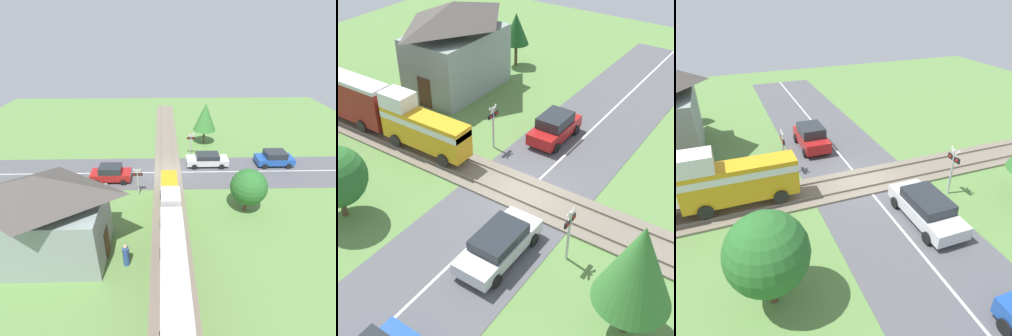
{
  "view_description": "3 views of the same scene",
  "coord_description": "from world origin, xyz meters",
  "views": [
    {
      "loc": [
        0.53,
        23.59,
        13.95
      ],
      "look_at": [
        0.0,
        1.16,
        1.2
      ],
      "focal_mm": 28.0,
      "sensor_mm": 36.0,
      "label": 1
    },
    {
      "loc": [
        -16.14,
        -9.94,
        15.14
      ],
      "look_at": [
        0.0,
        1.16,
        1.2
      ],
      "focal_mm": 50.0,
      "sensor_mm": 36.0,
      "label": 2
    },
    {
      "loc": [
        -14.78,
        6.88,
        10.12
      ],
      "look_at": [
        0.0,
        1.16,
        1.2
      ],
      "focal_mm": 35.0,
      "sensor_mm": 36.0,
      "label": 3
    }
  ],
  "objects": [
    {
      "name": "pedestrian_by_station",
      "position": [
        2.94,
        11.73,
        0.78
      ],
      "size": [
        0.42,
        0.42,
        1.71
      ],
      "color": "#2D4C8E",
      "rests_on": "ground_plane"
    },
    {
      "name": "road_surface",
      "position": [
        0.0,
        0.0,
        0.01
      ],
      "size": [
        48.0,
        6.4,
        0.02
      ],
      "color": "#515156",
      "rests_on": "ground_plane"
    },
    {
      "name": "tree_beyond_track",
      "position": [
        -4.78,
        -7.46,
        3.51
      ],
      "size": [
        2.82,
        2.82,
        5.21
      ],
      "color": "brown",
      "rests_on": "ground_plane"
    },
    {
      "name": "ground_plane",
      "position": [
        0.0,
        0.0,
        0.0
      ],
      "size": [
        60.0,
        60.0,
        0.0
      ],
      "primitive_type": "plane",
      "color": "#5B8442"
    },
    {
      "name": "crossing_signal_east_approach",
      "position": [
        2.74,
        3.94,
        1.8
      ],
      "size": [
        0.9,
        0.18,
        2.78
      ],
      "color": "#B7B7B7",
      "rests_on": "ground_plane"
    },
    {
      "name": "station_building",
      "position": [
        7.8,
        10.76,
        3.05
      ],
      "size": [
        7.54,
        4.87,
        6.25
      ],
      "color": "gray",
      "rests_on": "ground_plane"
    },
    {
      "name": "track_bed",
      "position": [
        0.0,
        0.0,
        0.07
      ],
      "size": [
        2.8,
        48.0,
        0.24
      ],
      "color": "#756B5B",
      "rests_on": "ground_plane"
    },
    {
      "name": "crossing_signal_west_approach",
      "position": [
        -2.74,
        -3.94,
        1.8
      ],
      "size": [
        0.9,
        0.18,
        2.78
      ],
      "color": "#B7B7B7",
      "rests_on": "ground_plane"
    },
    {
      "name": "car_far_side",
      "position": [
        5.6,
        1.44,
        0.85
      ],
      "size": [
        3.86,
        1.88,
        1.65
      ],
      "color": "#A81919",
      "rests_on": "ground_plane"
    },
    {
      "name": "train",
      "position": [
        0.0,
        15.64,
        1.89
      ],
      "size": [
        1.58,
        23.22,
        3.18
      ],
      "color": "gold",
      "rests_on": "track_bed"
    },
    {
      "name": "car_behind_queue",
      "position": [
        -11.66,
        -1.44,
        0.83
      ],
      "size": [
        3.94,
        2.08,
        1.62
      ],
      "color": "#1E4CA8",
      "rests_on": "ground_plane"
    },
    {
      "name": "car_near_crossing",
      "position": [
        -4.3,
        -1.44,
        0.75
      ],
      "size": [
        4.46,
        1.94,
        1.4
      ],
      "color": "silver",
      "rests_on": "ground_plane"
    },
    {
      "name": "tree_roadside_hedge",
      "position": [
        -6.33,
        6.34,
        2.32
      ],
      "size": [
        2.93,
        2.93,
        3.79
      ],
      "color": "brown",
      "rests_on": "ground_plane"
    }
  ]
}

